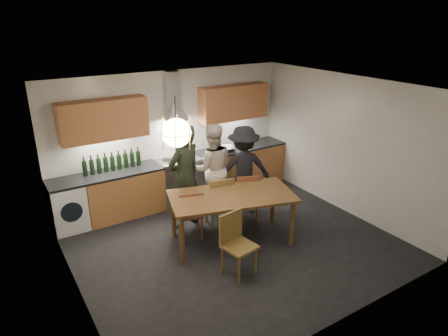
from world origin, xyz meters
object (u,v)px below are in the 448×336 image
person_right (243,168)px  chair_front (235,239)px  dining_table (232,200)px  mixing_bowl (228,148)px  stock_pot (252,141)px  chair_back_left (191,212)px  person_left (185,177)px  wine_bottles (112,161)px  person_mid (212,168)px

person_right → chair_front: bearing=72.4°
dining_table → mixing_bowl: bearing=74.9°
chair_front → stock_pot: (2.21, 2.64, 0.42)m
dining_table → mixing_bowl: size_ratio=6.38×
chair_back_left → person_left: size_ratio=0.47×
chair_back_left → stock_pot: stock_pot is taller
mixing_bowl → wine_bottles: size_ratio=0.32×
dining_table → person_mid: size_ratio=1.27×
stock_pot → chair_back_left: bearing=-147.6°
dining_table → person_left: (-0.41, 0.88, 0.20)m
chair_back_left → person_mid: (0.85, 0.74, 0.36)m
mixing_bowl → stock_pot: (0.69, 0.08, 0.02)m
person_left → wine_bottles: bearing=-66.6°
person_left → stock_pot: (2.19, 1.01, 0.01)m
stock_pot → person_left: bearing=-155.3°
chair_front → mixing_bowl: size_ratio=2.73×
chair_back_left → stock_pot: size_ratio=5.19×
chair_back_left → wine_bottles: 1.84m
chair_back_left → person_left: person_left is taller
person_right → mixing_bowl: size_ratio=4.81×
wine_bottles → chair_front: bearing=-71.7°
chair_back_left → person_right: person_right is taller
dining_table → person_right: (0.86, 0.92, 0.08)m
person_right → mixing_bowl: bearing=-84.5°
person_right → stock_pot: 1.34m
mixing_bowl → dining_table: bearing=-121.2°
stock_pot → wine_bottles: wine_bottles is taller
chair_back_left → stock_pot: bearing=-128.9°
dining_table → wine_bottles: size_ratio=2.04×
dining_table → person_right: person_right is taller
person_mid → mixing_bowl: bearing=-119.8°
person_right → stock_pot: size_ratio=9.72×
chair_back_left → person_right: (1.41, 0.50, 0.32)m
person_mid → wine_bottles: (-1.64, 0.83, 0.21)m
person_left → person_mid: bearing=-175.7°
mixing_bowl → stock_pot: stock_pot is taller
dining_table → chair_back_left: chair_back_left is taller
dining_table → chair_back_left: bearing=158.8°
person_left → person_right: person_left is taller
wine_bottles → person_left: bearing=-50.0°
chair_back_left → mixing_bowl: mixing_bowl is taller
person_mid → person_right: 0.60m
person_left → wine_bottles: (-0.92, 1.10, 0.13)m
person_mid → wine_bottles: 1.85m
dining_table → person_mid: (0.31, 1.15, 0.12)m
person_right → wine_bottles: 2.45m
chair_back_left → chair_front: chair_front is taller
dining_table → stock_pot: bearing=62.8°
person_right → stock_pot: bearing=-113.3°
person_mid → person_left: bearing=41.3°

